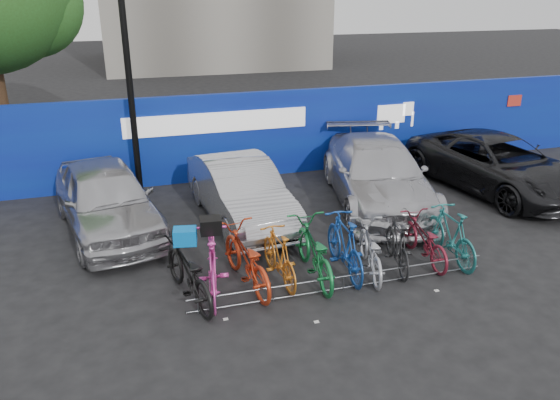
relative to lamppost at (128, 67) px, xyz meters
name	(u,v)px	position (x,y,z in m)	size (l,w,h in m)	color
ground	(331,274)	(3.20, -5.40, -3.27)	(100.00, 100.00, 0.00)	black
hoarding	(253,135)	(3.21, 0.60, -2.07)	(22.00, 0.18, 2.40)	#0B3099
lamppost	(128,67)	(0.00, 0.00, 0.00)	(0.25, 0.50, 6.11)	black
bike_rack	(343,282)	(3.20, -6.00, -3.11)	(5.60, 0.03, 0.30)	#595B60
car_0	(106,199)	(-0.78, -2.15, -2.50)	(1.81, 4.51, 1.54)	#ACACB0
car_1	(241,191)	(2.16, -2.40, -2.56)	(1.50, 4.30, 1.42)	#9E9FA3
car_2	(377,174)	(5.64, -2.30, -2.50)	(2.16, 5.30, 1.54)	#BBBABF
car_3	(497,164)	(9.07, -2.35, -2.55)	(2.40, 5.20, 1.45)	black
bike_0	(188,272)	(0.52, -5.51, -2.73)	(0.71, 2.04, 1.07)	black
bike_1	(213,264)	(0.96, -5.45, -2.67)	(0.56, 1.99, 1.19)	#EB42AA
bike_2	(246,259)	(1.58, -5.33, -2.73)	(0.72, 2.06, 1.08)	#BC3415
bike_3	(279,256)	(2.20, -5.34, -2.77)	(0.47, 1.68, 1.01)	orange
bike_4	(314,251)	(2.84, -5.41, -2.73)	(0.72, 2.06, 1.08)	#146E33
bike_5	(345,245)	(3.47, -5.39, -2.70)	(0.54, 1.91, 1.15)	#15439E
bike_6	(370,250)	(3.92, -5.53, -2.80)	(0.63, 1.80, 0.95)	#A5A7AE
bike_7	(398,244)	(4.51, -5.50, -2.77)	(0.47, 1.66, 1.00)	black
bike_8	(424,240)	(5.15, -5.39, -2.81)	(0.61, 1.75, 0.92)	maroon
bike_9	(451,235)	(5.66, -5.51, -2.72)	(0.51, 1.82, 1.09)	#207171
cargo_crate	(185,236)	(0.52, -5.51, -2.06)	(0.38, 0.29, 0.27)	blue
cargo_topcase	(211,225)	(0.96, -5.45, -1.94)	(0.36, 0.32, 0.27)	black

